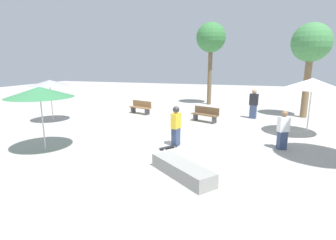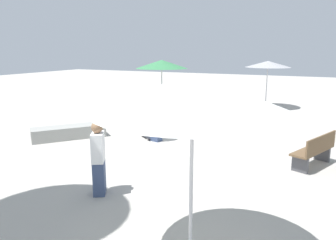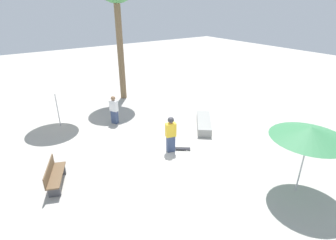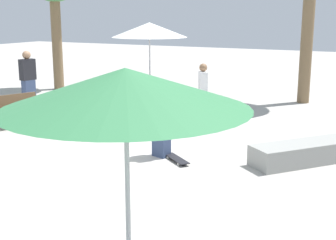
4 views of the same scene
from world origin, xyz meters
TOP-DOWN VIEW (x-y plane):
  - ground_plane at (0.00, 0.00)m, footprint 60.00×60.00m
  - skater_main at (-0.18, 0.83)m, footprint 0.34×0.48m
  - skateboard at (-0.01, 1.28)m, footprint 0.64×0.76m
  - concrete_ledge at (-1.16, 3.62)m, footprint 2.27×2.02m
  - bench_far at (-0.59, -3.91)m, footprint 1.65×1.01m
  - shade_umbrella_grey at (7.76, -1.34)m, footprint 2.23×2.23m
  - shade_umbrella_green at (4.44, 2.94)m, footprint 2.42×2.42m
  - shade_umbrella_white at (-5.59, -2.52)m, footprint 2.53×2.53m
  - bystander_watching at (-4.26, 0.01)m, footprint 0.48×0.41m

SIDE VIEW (x-z plane):
  - ground_plane at x=0.00m, z-range 0.00..0.00m
  - skateboard at x=-0.01m, z-range 0.02..0.09m
  - concrete_ledge at x=-1.16m, z-range 0.00..0.42m
  - bench_far at x=-0.59m, z-range 0.00..0.85m
  - bystander_watching at x=-4.26m, z-range 0.00..1.53m
  - skater_main at x=-0.18m, z-range 0.06..1.70m
  - shade_umbrella_grey at x=7.76m, z-range 1.03..3.40m
  - shade_umbrella_green at x=4.44m, z-range 1.03..3.49m
  - shade_umbrella_white at x=-5.59m, z-range 1.08..3.72m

